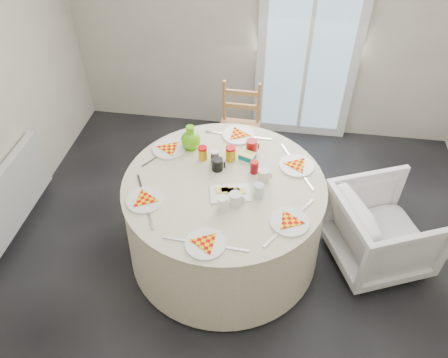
# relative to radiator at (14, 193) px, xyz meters

# --- Properties ---
(floor) EXTENTS (4.00, 4.00, 0.00)m
(floor) POSITION_rel_radiator_xyz_m (1.94, -0.20, -0.38)
(floor) COLOR black
(floor) RESTS_ON ground
(wall_back) EXTENTS (4.00, 0.02, 2.60)m
(wall_back) POSITION_rel_radiator_xyz_m (1.94, 1.80, 0.92)
(wall_back) COLOR #BCB5A3
(wall_back) RESTS_ON floor
(glass_door) EXTENTS (1.00, 0.08, 2.10)m
(glass_door) POSITION_rel_radiator_xyz_m (2.34, 1.75, 0.67)
(glass_door) COLOR silver
(glass_door) RESTS_ON floor
(radiator) EXTENTS (0.07, 1.00, 0.55)m
(radiator) POSITION_rel_radiator_xyz_m (0.00, 0.00, 0.00)
(radiator) COLOR silver
(radiator) RESTS_ON floor
(table) EXTENTS (1.53, 1.53, 0.77)m
(table) POSITION_rel_radiator_xyz_m (1.77, -0.02, -0.01)
(table) COLOR silver
(table) RESTS_ON floor
(wooden_chair) EXTENTS (0.40, 0.38, 0.87)m
(wooden_chair) POSITION_rel_radiator_xyz_m (1.75, 1.09, 0.09)
(wooden_chair) COLOR #A85E40
(wooden_chair) RESTS_ON floor
(armchair) EXTENTS (0.89, 0.91, 0.73)m
(armchair) POSITION_rel_radiator_xyz_m (3.00, 0.09, 0.01)
(armchair) COLOR silver
(armchair) RESTS_ON floor
(place_settings) EXTENTS (1.49, 1.49, 0.03)m
(place_settings) POSITION_rel_radiator_xyz_m (1.77, -0.02, 0.39)
(place_settings) COLOR silver
(place_settings) RESTS_ON table
(jar_cluster) EXTENTS (0.48, 0.27, 0.13)m
(jar_cluster) POSITION_rel_radiator_xyz_m (1.76, 0.18, 0.44)
(jar_cluster) COLOR #973D14
(jar_cluster) RESTS_ON table
(butter_tub) EXTENTS (0.14, 0.12, 0.05)m
(butter_tub) POSITION_rel_radiator_xyz_m (1.91, 0.28, 0.41)
(butter_tub) COLOR #027999
(butter_tub) RESTS_ON table
(green_pitcher) EXTENTS (0.18, 0.18, 0.20)m
(green_pitcher) POSITION_rel_radiator_xyz_m (1.45, 0.35, 0.49)
(green_pitcher) COLOR #5BC811
(green_pitcher) RESTS_ON table
(cheese_platter) EXTENTS (0.32, 0.24, 0.04)m
(cheese_platter) POSITION_rel_radiator_xyz_m (1.83, -0.13, 0.39)
(cheese_platter) COLOR white
(cheese_platter) RESTS_ON table
(mugs_glasses) EXTENTS (0.65, 0.65, 0.12)m
(mugs_glasses) POSITION_rel_radiator_xyz_m (1.88, 0.00, 0.43)
(mugs_glasses) COLOR gray
(mugs_glasses) RESTS_ON table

